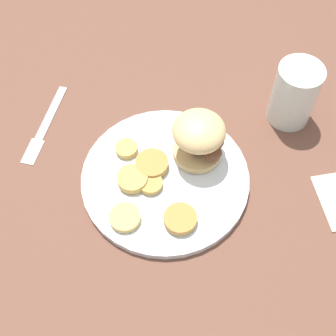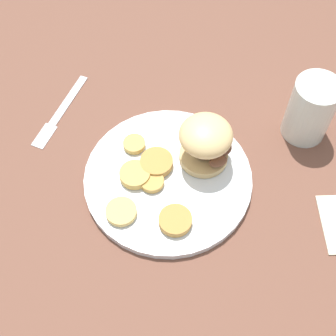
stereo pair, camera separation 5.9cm
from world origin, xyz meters
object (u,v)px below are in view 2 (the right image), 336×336
(dinner_plate, at_px, (168,178))
(drinking_glass, at_px, (310,110))
(sandwich, at_px, (206,142))
(fork, at_px, (61,111))

(dinner_plate, relative_size, drinking_glass, 2.37)
(sandwich, distance_m, drinking_glass, 0.19)
(sandwich, height_order, drinking_glass, drinking_glass)
(fork, height_order, drinking_glass, drinking_glass)
(sandwich, distance_m, fork, 0.29)
(dinner_plate, relative_size, fork, 1.57)
(drinking_glass, bearing_deg, sandwich, 29.14)
(sandwich, relative_size, fork, 0.53)
(sandwich, bearing_deg, fork, -15.51)
(dinner_plate, distance_m, sandwich, 0.09)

